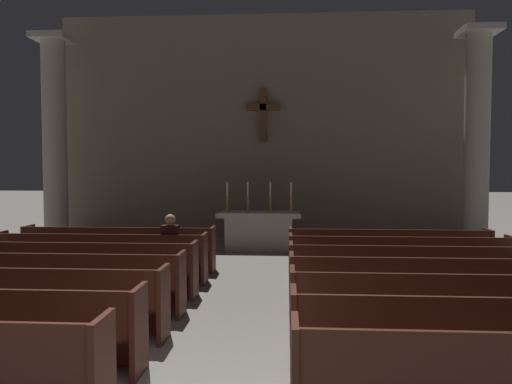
{
  "coord_description": "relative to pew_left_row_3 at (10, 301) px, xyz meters",
  "views": [
    {
      "loc": [
        0.75,
        -4.01,
        2.21
      ],
      "look_at": [
        0.0,
        7.71,
        1.61
      ],
      "focal_mm": 34.45,
      "sensor_mm": 36.0,
      "label": 1
    }
  ],
  "objects": [
    {
      "name": "pew_right_row_2",
      "position": [
        5.63,
        -1.03,
        0.0
      ],
      "size": [
        4.06,
        0.5,
        0.95
      ],
      "color": "#4C2319",
      "rests_on": "ground"
    },
    {
      "name": "pew_right_row_7",
      "position": [
        5.63,
        4.11,
        0.0
      ],
      "size": [
        4.06,
        0.5,
        0.95
      ],
      "color": "#4C2319",
      "rests_on": "ground"
    },
    {
      "name": "lone_worshipper",
      "position": [
        1.36,
        3.12,
        0.22
      ],
      "size": [
        0.32,
        0.43,
        1.32
      ],
      "color": "#26262B",
      "rests_on": "ground"
    },
    {
      "name": "pew_right_row_3",
      "position": [
        5.63,
        0.0,
        0.0
      ],
      "size": [
        4.06,
        0.5,
        0.95
      ],
      "color": "#4C2319",
      "rests_on": "ground"
    },
    {
      "name": "altar",
      "position": [
        2.81,
        6.95,
        0.06
      ],
      "size": [
        2.2,
        0.9,
        1.01
      ],
      "color": "#A8A399",
      "rests_on": "ground"
    },
    {
      "name": "pew_right_row_4",
      "position": [
        5.63,
        1.03,
        0.0
      ],
      "size": [
        4.06,
        0.5,
        0.95
      ],
      "color": "#4C2319",
      "rests_on": "ground"
    },
    {
      "name": "candlestick_inner_left",
      "position": [
        2.51,
        6.95,
        0.79
      ],
      "size": [
        0.16,
        0.16,
        0.79
      ],
      "color": "#B79338",
      "rests_on": "altar"
    },
    {
      "name": "pew_right_row_6",
      "position": [
        5.63,
        3.08,
        0.0
      ],
      "size": [
        4.06,
        0.5,
        0.95
      ],
      "color": "#4C2319",
      "rests_on": "ground"
    },
    {
      "name": "apse_with_cross",
      "position": [
        2.81,
        9.3,
        2.96
      ],
      "size": [
        12.6,
        0.45,
        6.88
      ],
      "color": "gray",
      "rests_on": "ground"
    },
    {
      "name": "pew_left_row_6",
      "position": [
        0.0,
        3.08,
        0.0
      ],
      "size": [
        4.06,
        0.5,
        0.95
      ],
      "color": "#4C2319",
      "rests_on": "ground"
    },
    {
      "name": "candlestick_outer_left",
      "position": [
        1.96,
        6.95,
        0.79
      ],
      "size": [
        0.16,
        0.16,
        0.79
      ],
      "color": "#B79338",
      "rests_on": "altar"
    },
    {
      "name": "pew_left_row_4",
      "position": [
        0.0,
        1.03,
        0.0
      ],
      "size": [
        4.06,
        0.5,
        0.95
      ],
      "color": "#4C2319",
      "rests_on": "ground"
    },
    {
      "name": "column_left_third",
      "position": [
        -2.96,
        7.41,
        2.37
      ],
      "size": [
        0.98,
        0.98,
        5.87
      ],
      "color": "#ADA89E",
      "rests_on": "ground"
    },
    {
      "name": "candlestick_inner_right",
      "position": [
        3.11,
        6.95,
        0.79
      ],
      "size": [
        0.16,
        0.16,
        0.79
      ],
      "color": "#B79338",
      "rests_on": "altar"
    },
    {
      "name": "column_right_third",
      "position": [
        8.59,
        7.41,
        2.37
      ],
      "size": [
        0.98,
        0.98,
        5.87
      ],
      "color": "#ADA89E",
      "rests_on": "ground"
    },
    {
      "name": "pew_left_row_3",
      "position": [
        0.0,
        0.0,
        0.0
      ],
      "size": [
        4.06,
        0.5,
        0.95
      ],
      "color": "#4C2319",
      "rests_on": "ground"
    },
    {
      "name": "pew_left_row_5",
      "position": [
        0.0,
        2.05,
        0.0
      ],
      "size": [
        4.06,
        0.5,
        0.95
      ],
      "color": "#4C2319",
      "rests_on": "ground"
    },
    {
      "name": "pew_right_row_5",
      "position": [
        5.63,
        2.05,
        0.0
      ],
      "size": [
        4.06,
        0.5,
        0.95
      ],
      "color": "#4C2319",
      "rests_on": "ground"
    },
    {
      "name": "pew_left_row_7",
      "position": [
        0.0,
        4.11,
        0.0
      ],
      "size": [
        4.06,
        0.5,
        0.95
      ],
      "color": "#4C2319",
      "rests_on": "ground"
    },
    {
      "name": "candlestick_outer_right",
      "position": [
        3.66,
        6.95,
        0.79
      ],
      "size": [
        0.16,
        0.16,
        0.79
      ],
      "color": "#B79338",
      "rests_on": "altar"
    }
  ]
}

